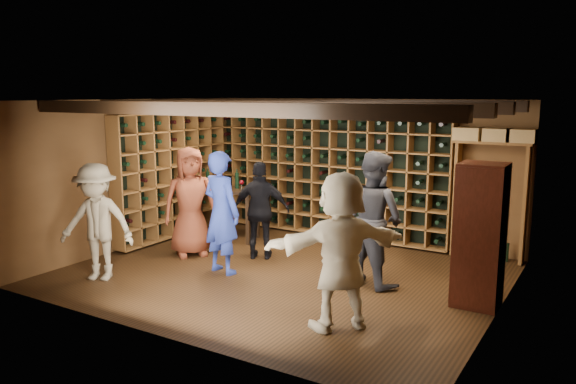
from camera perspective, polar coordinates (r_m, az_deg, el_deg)
The scene contains 13 objects.
ground at distance 8.28m, azimuth -0.65°, elevation -8.28°, with size 6.00×6.00×0.00m, color #321D0E.
room_shell at distance 7.91m, azimuth -0.48°, elevation 8.71°, with size 6.00×6.00×6.00m.
wine_rack_back at distance 10.26m, azimuth 3.69°, elevation 1.87°, with size 4.65×0.30×2.20m.
wine_rack_left at distance 10.35m, azimuth -11.67°, elevation 1.76°, with size 0.30×2.65×2.20m.
crate_shelf at distance 9.23m, azimuth 20.09°, elevation 2.99°, with size 1.20×0.32×2.07m.
display_cabinet at distance 7.25m, azimuth 18.86°, elevation -4.46°, with size 0.55×0.50×1.75m.
man_blue_shirt at distance 8.17m, azimuth -6.77°, elevation -2.09°, with size 0.65×0.43×1.79m, color navy.
man_grey_suit at distance 7.73m, azimuth 8.73°, elevation -2.66°, with size 0.89×0.70×1.84m, color black.
guest_red_floral at distance 9.14m, azimuth -9.89°, elevation -0.97°, with size 0.86×0.56×1.76m, color maroon.
guest_woman_black at distance 8.85m, azimuth -2.78°, elevation -1.89°, with size 0.91×0.38×1.55m, color black.
guest_khaki at distance 8.28m, azimuth -18.85°, elevation -2.91°, with size 1.07×0.61×1.65m, color gray.
guest_beige at distance 6.23m, azimuth 5.37°, elevation -5.97°, with size 1.65×0.53×1.78m, color tan.
tasting_table at distance 10.09m, azimuth -6.67°, elevation -0.25°, with size 1.35×0.91×1.21m.
Camera 1 is at (4.14, -6.69, 2.60)m, focal length 35.00 mm.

